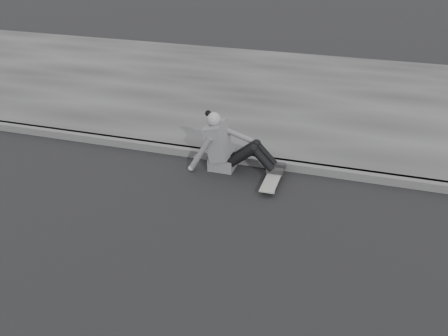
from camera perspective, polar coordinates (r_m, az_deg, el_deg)
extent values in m
plane|color=black|center=(5.19, 11.52, -14.32)|extent=(80.00, 80.00, 0.00)
cube|color=#4F4F4F|center=(7.30, 14.03, -0.63)|extent=(24.00, 0.16, 0.12)
cube|color=#393939|center=(10.07, 15.46, 7.23)|extent=(24.00, 6.00, 0.12)
cylinder|color=#A0A09B|center=(6.76, 4.43, -2.57)|extent=(0.03, 0.05, 0.05)
cylinder|color=#A0A09B|center=(6.73, 5.67, -2.76)|extent=(0.03, 0.05, 0.05)
cylinder|color=#A0A09B|center=(7.20, 5.38, -0.56)|extent=(0.03, 0.05, 0.05)
cylinder|color=#A0A09B|center=(7.18, 6.55, -0.73)|extent=(0.03, 0.05, 0.05)
cube|color=#303032|center=(6.73, 5.06, -2.46)|extent=(0.16, 0.04, 0.03)
cube|color=#303032|center=(7.18, 5.97, -0.45)|extent=(0.16, 0.04, 0.03)
cube|color=gray|center=(6.94, 5.54, -1.24)|extent=(0.20, 0.78, 0.02)
cube|color=#5B5B5E|center=(7.32, -0.16, 0.63)|extent=(0.36, 0.34, 0.18)
cube|color=#5B5B5E|center=(7.19, -0.69, 3.12)|extent=(0.37, 0.40, 0.57)
cube|color=#5B5B5E|center=(7.18, -1.69, 4.11)|extent=(0.14, 0.30, 0.20)
cylinder|color=gray|center=(7.11, -1.09, 4.92)|extent=(0.09, 0.09, 0.08)
sphere|color=gray|center=(7.08, -1.17, 5.60)|extent=(0.20, 0.20, 0.20)
sphere|color=black|center=(7.10, -1.82, 6.26)|extent=(0.09, 0.09, 0.09)
cylinder|color=black|center=(7.08, 2.06, 1.37)|extent=(0.43, 0.13, 0.39)
cylinder|color=black|center=(7.24, 2.44, 1.98)|extent=(0.43, 0.13, 0.39)
cylinder|color=black|center=(7.02, 4.42, 1.01)|extent=(0.35, 0.11, 0.36)
cylinder|color=black|center=(7.18, 4.75, 1.63)|extent=(0.35, 0.11, 0.36)
sphere|color=black|center=(6.98, 3.38, 2.18)|extent=(0.13, 0.13, 0.13)
sphere|color=black|center=(7.14, 3.74, 2.78)|extent=(0.13, 0.13, 0.13)
cube|color=#252525|center=(7.06, 5.83, -0.33)|extent=(0.24, 0.08, 0.07)
cube|color=#252525|center=(7.22, 6.13, 0.31)|extent=(0.24, 0.08, 0.07)
cylinder|color=#5B5B5E|center=(7.13, -2.73, 1.62)|extent=(0.38, 0.08, 0.58)
sphere|color=gray|center=(7.29, -3.83, -0.03)|extent=(0.08, 0.08, 0.08)
cylinder|color=#5B5B5E|center=(7.25, 1.50, 3.82)|extent=(0.48, 0.08, 0.21)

